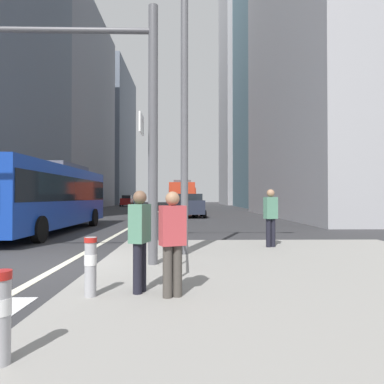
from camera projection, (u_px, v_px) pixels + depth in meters
name	position (u px, v px, depth m)	size (l,w,h in m)	color
ground_plane	(148.00, 217.00, 28.10)	(160.00, 160.00, 0.00)	#303033
median_island	(300.00, 273.00, 7.22)	(9.00, 10.00, 0.15)	gray
lane_centre_line	(158.00, 212.00, 38.10)	(0.20, 80.00, 0.01)	beige
office_tower_left_mid	(63.00, 108.00, 52.77)	(10.87, 25.90, 31.08)	gray
office_tower_left_far	(107.00, 137.00, 83.13)	(10.56, 23.88, 32.45)	slate
office_tower_right_mid	(271.00, 60.00, 54.84)	(10.05, 18.13, 47.69)	slate
office_tower_right_far	(248.00, 75.00, 75.80)	(11.17, 17.75, 57.67)	#9E9EA3
city_bus_blue_oncoming	(47.00, 194.00, 16.13)	(2.78, 11.23, 3.40)	#14389E
city_bus_red_receding	(183.00, 196.00, 37.82)	(2.77, 10.87, 3.40)	red
city_bus_red_distant	(187.00, 196.00, 60.37)	(2.86, 11.08, 3.40)	red
car_oncoming_mid	(127.00, 201.00, 59.47)	(2.15, 4.15, 1.94)	maroon
car_receding_near	(184.00, 205.00, 28.17)	(2.19, 4.25, 1.94)	black
car_receding_far	(192.00, 205.00, 28.18)	(2.19, 4.38, 1.94)	#232838
traffic_signal_gantry	(58.00, 91.00, 7.81)	(6.50, 0.65, 6.00)	#515156
street_lamp_post	(184.00, 66.00, 9.27)	(5.50, 0.32, 8.00)	#56565B
bollard_front	(0.00, 312.00, 3.15)	(0.20, 0.20, 0.87)	#99999E
bollard_left	(91.00, 264.00, 5.30)	(0.20, 0.20, 0.92)	#99999E
pedestrian_railing	(175.00, 232.00, 8.06)	(0.06, 3.87, 0.98)	black
pedestrian_waiting	(271.00, 215.00, 10.52)	(0.43, 0.34, 1.78)	black
pedestrian_walking	(172.00, 239.00, 5.27)	(0.44, 0.36, 1.64)	#423D38
pedestrian_far	(140.00, 236.00, 5.53)	(0.34, 0.43, 1.65)	black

